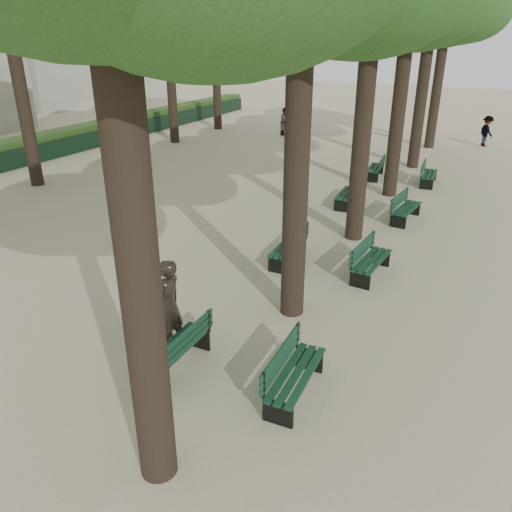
% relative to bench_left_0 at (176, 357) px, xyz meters
% --- Properties ---
extents(ground, '(120.00, 120.00, 0.00)m').
position_rel_bench_left_0_xyz_m(ground, '(-0.37, -0.08, -0.27)').
color(ground, '#BFB490').
rests_on(ground, ground).
extents(bench_left_0, '(0.57, 1.80, 0.92)m').
position_rel_bench_left_0_xyz_m(bench_left_0, '(0.00, 0.00, 0.00)').
color(bench_left_0, black).
rests_on(bench_left_0, ground).
extents(bench_left_1, '(0.65, 1.82, 0.92)m').
position_rel_bench_left_0_xyz_m(bench_left_1, '(-0.00, 5.39, 0.00)').
color(bench_left_1, black).
rests_on(bench_left_1, ground).
extents(bench_left_2, '(0.67, 1.83, 0.92)m').
position_rel_bench_left_0_xyz_m(bench_left_2, '(-0.00, 10.92, 0.00)').
color(bench_left_2, black).
rests_on(bench_left_2, ground).
extents(bench_left_3, '(0.73, 1.84, 0.92)m').
position_rel_bench_left_0_xyz_m(bench_left_3, '(-0.00, 15.17, 0.00)').
color(bench_left_3, black).
rests_on(bench_left_3, ground).
extents(bench_right_0, '(0.63, 1.82, 0.92)m').
position_rel_bench_left_0_xyz_m(bench_right_0, '(2.27, 0.30, 0.00)').
color(bench_right_0, black).
rests_on(bench_right_0, ground).
extents(bench_right_1, '(0.72, 1.84, 0.92)m').
position_rel_bench_left_0_xyz_m(bench_right_1, '(2.27, 5.50, 0.00)').
color(bench_right_1, black).
rests_on(bench_right_1, ground).
extents(bench_right_2, '(0.77, 1.85, 0.92)m').
position_rel_bench_left_0_xyz_m(bench_right_2, '(2.27, 10.16, 0.00)').
color(bench_right_2, black).
rests_on(bench_right_2, ground).
extents(bench_right_3, '(0.67, 1.83, 0.92)m').
position_rel_bench_left_0_xyz_m(bench_right_3, '(2.27, 15.09, 0.00)').
color(bench_right_3, black).
rests_on(bench_right_3, ground).
extents(man_with_map, '(0.64, 0.77, 1.90)m').
position_rel_bench_left_0_xyz_m(man_with_map, '(-0.51, 0.58, 0.68)').
color(man_with_map, black).
rests_on(man_with_map, ground).
extents(pedestrian_d, '(0.94, 0.69, 1.78)m').
position_rel_bench_left_0_xyz_m(pedestrian_d, '(-1.20, 26.01, 0.62)').
color(pedestrian_d, '#262628').
rests_on(pedestrian_d, ground).
extents(pedestrian_a, '(0.37, 0.81, 1.64)m').
position_rel_bench_left_0_xyz_m(pedestrian_a, '(-7.50, 22.82, 0.55)').
color(pedestrian_a, '#262628').
rests_on(pedestrian_a, ground).
extents(pedestrian_b, '(0.86, 1.08, 1.65)m').
position_rel_bench_left_0_xyz_m(pedestrian_b, '(3.88, 24.61, 0.55)').
color(pedestrian_b, '#262628').
rests_on(pedestrian_b, ground).
extents(fence, '(0.08, 42.00, 0.90)m').
position_rel_bench_left_0_xyz_m(fence, '(-15.37, 10.92, 0.18)').
color(fence, black).
rests_on(fence, ground).
extents(hedge, '(1.20, 42.00, 1.20)m').
position_rel_bench_left_0_xyz_m(hedge, '(-16.07, 10.92, 0.33)').
color(hedge, '#234417').
rests_on(hedge, ground).
extents(building_far, '(12.00, 16.00, 7.00)m').
position_rel_bench_left_0_xyz_m(building_far, '(-33.37, 29.92, 3.23)').
color(building_far, '#B7B2A3').
rests_on(building_far, ground).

